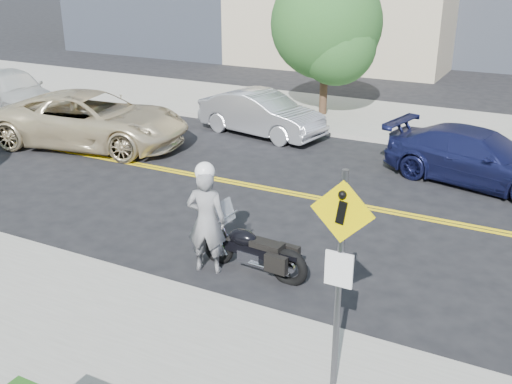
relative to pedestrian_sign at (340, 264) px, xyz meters
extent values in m
plane|color=black|center=(-4.20, 6.31, -1.96)|extent=(120.00, 120.00, 0.00)
cube|color=#9E9B91|center=(-4.20, -1.19, -1.89)|extent=(60.00, 5.00, 0.15)
cube|color=#9E9B91|center=(-4.20, 13.81, -1.89)|extent=(60.00, 5.00, 0.15)
cylinder|color=#4C4C51|center=(0.00, 0.01, -0.31)|extent=(0.08, 0.08, 3.00)
cube|color=#F9D800|center=(0.00, -0.02, 0.69)|extent=(0.78, 0.03, 0.78)
cube|color=white|center=(0.00, -0.02, -0.06)|extent=(0.35, 0.03, 0.45)
imported|color=#ABABB0|center=(-3.23, 2.15, -0.98)|extent=(0.81, 0.63, 1.96)
sphere|color=white|center=(-3.23, 2.15, -0.05)|extent=(0.35, 0.35, 0.35)
imported|color=beige|center=(-10.35, 7.13, -1.16)|extent=(6.20, 3.72, 1.61)
imported|color=silver|center=(-15.96, 9.20, -1.19)|extent=(4.85, 3.19, 1.54)
imported|color=#B1B2B9|center=(-6.40, 10.51, -1.27)|extent=(4.40, 2.21, 1.38)
imported|color=#1A1F50|center=(0.40, 9.11, -1.29)|extent=(4.95, 2.85, 1.35)
cylinder|color=#382619|center=(-5.44, 13.42, 0.12)|extent=(0.27, 0.27, 4.16)
sphere|color=#21561B|center=(-5.44, 13.42, 1.29)|extent=(3.75, 3.75, 3.75)
camera|label=1|loc=(2.02, -6.04, 3.42)|focal=42.00mm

